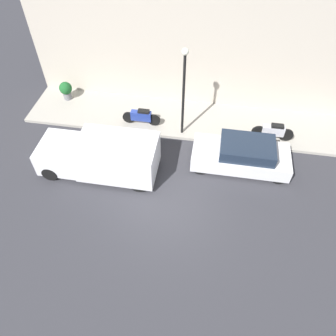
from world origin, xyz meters
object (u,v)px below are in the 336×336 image
Objects in this scene: scooter_silver at (273,131)px; potted_plant at (66,90)px; parked_car at (242,155)px; delivery_van at (100,156)px; streetlamp at (184,84)px; motorcycle_blue at (141,116)px.

potted_plant is (1.48, 10.72, 0.09)m from scooter_silver.
parked_car is 0.83× the size of delivery_van.
parked_car is at bearing -109.42° from potted_plant.
scooter_silver is at bearing -86.98° from streetlamp.
streetlamp is at bearing 60.93° from parked_car.
motorcycle_blue is at bearing 89.35° from scooter_silver.
delivery_van is 2.61× the size of scooter_silver.
streetlamp reaches higher than potted_plant.
motorcycle_blue is at bearing -107.68° from potted_plant.
delivery_van is at bearing 102.26° from parked_car.
delivery_van is (-1.29, 5.96, 0.26)m from parked_car.
parked_car is 2.29m from scooter_silver.
potted_plant is at bearing 75.26° from streetlamp.
parked_car is at bearing -119.07° from streetlamp.
potted_plant is at bearing 36.22° from delivery_van.
potted_plant is (3.28, 9.31, 0.07)m from parked_car.
parked_car is at bearing -77.74° from delivery_van.
streetlamp reaches higher than parked_car.
delivery_van is 8.00m from scooter_silver.
scooter_silver is at bearing -90.65° from motorcycle_blue.
delivery_van reaches higher than scooter_silver.
motorcycle_blue is 4.62m from potted_plant.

